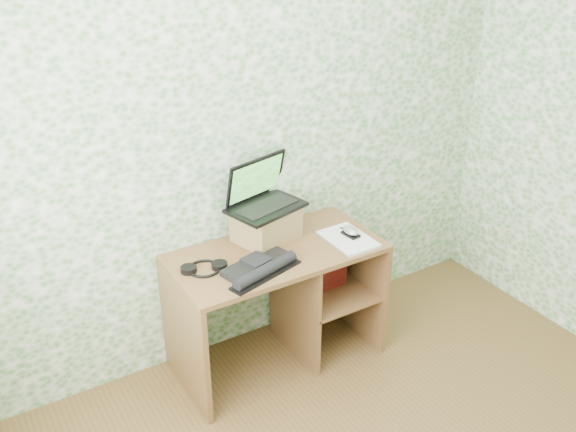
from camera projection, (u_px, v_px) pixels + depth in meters
wall_back at (248, 142)px, 3.59m from camera, size 3.50×0.00×3.50m
desk at (286, 285)px, 3.78m from camera, size 1.20×0.60×0.75m
riser at (266, 224)px, 3.67m from camera, size 0.39×0.35×0.20m
laptop at (262, 196)px, 3.63m from camera, size 0.47×0.39×0.28m
keyboard at (260, 267)px, 3.40m from camera, size 0.46×0.33×0.06m
headphones at (204, 268)px, 3.41m from camera, size 0.24×0.22×0.03m
notepad at (348, 239)px, 3.70m from camera, size 0.23×0.33×0.02m
mouse at (351, 232)px, 3.72m from camera, size 0.09×0.12×0.04m
pen at (349, 232)px, 3.75m from camera, size 0.03×0.15×0.01m
red_box at (328, 267)px, 3.86m from camera, size 0.24×0.08×0.28m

